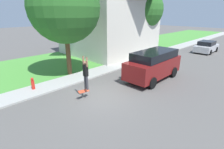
{
  "coord_description": "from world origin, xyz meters",
  "views": [
    {
      "loc": [
        6.99,
        -6.28,
        4.74
      ],
      "look_at": [
        0.07,
        0.87,
        1.21
      ],
      "focal_mm": 28.0,
      "sensor_mm": 36.0,
      "label": 1
    }
  ],
  "objects_px": {
    "lawn_tree_near": "(64,7)",
    "lawn_tree_far": "(144,10)",
    "skateboarder": "(86,73)",
    "skateboard": "(84,91)",
    "fire_hydrant": "(33,84)",
    "suv_parked": "(153,64)",
    "car_down_street": "(206,47)"
  },
  "relations": [
    {
      "from": "lawn_tree_far",
      "to": "suv_parked",
      "type": "distance_m",
      "value": 10.08
    },
    {
      "from": "fire_hydrant",
      "to": "lawn_tree_far",
      "type": "bearing_deg",
      "value": 96.58
    },
    {
      "from": "lawn_tree_far",
      "to": "suv_parked",
      "type": "relative_size",
      "value": 1.48
    },
    {
      "from": "car_down_street",
      "to": "skateboarder",
      "type": "height_order",
      "value": "skateboarder"
    },
    {
      "from": "suv_parked",
      "to": "fire_hydrant",
      "type": "height_order",
      "value": "suv_parked"
    },
    {
      "from": "lawn_tree_near",
      "to": "skateboard",
      "type": "xyz_separation_m",
      "value": [
        4.13,
        -1.73,
        -4.63
      ]
    },
    {
      "from": "suv_parked",
      "to": "lawn_tree_far",
      "type": "bearing_deg",
      "value": 130.33
    },
    {
      "from": "car_down_street",
      "to": "skateboarder",
      "type": "distance_m",
      "value": 18.44
    },
    {
      "from": "lawn_tree_far",
      "to": "fire_hydrant",
      "type": "height_order",
      "value": "lawn_tree_far"
    },
    {
      "from": "lawn_tree_near",
      "to": "suv_parked",
      "type": "distance_m",
      "value": 7.62
    },
    {
      "from": "suv_parked",
      "to": "skateboarder",
      "type": "relative_size",
      "value": 2.58
    },
    {
      "from": "lawn_tree_near",
      "to": "lawn_tree_far",
      "type": "distance_m",
      "value": 10.94
    },
    {
      "from": "lawn_tree_near",
      "to": "lawn_tree_far",
      "type": "height_order",
      "value": "lawn_tree_near"
    },
    {
      "from": "skateboarder",
      "to": "fire_hydrant",
      "type": "height_order",
      "value": "skateboarder"
    },
    {
      "from": "suv_parked",
      "to": "car_down_street",
      "type": "height_order",
      "value": "suv_parked"
    },
    {
      "from": "skateboarder",
      "to": "fire_hydrant",
      "type": "bearing_deg",
      "value": -153.54
    },
    {
      "from": "lawn_tree_far",
      "to": "car_down_street",
      "type": "bearing_deg",
      "value": 45.53
    },
    {
      "from": "lawn_tree_far",
      "to": "fire_hydrant",
      "type": "distance_m",
      "value": 15.04
    },
    {
      "from": "skateboard",
      "to": "fire_hydrant",
      "type": "relative_size",
      "value": 1.0
    },
    {
      "from": "suv_parked",
      "to": "fire_hydrant",
      "type": "bearing_deg",
      "value": -121.48
    },
    {
      "from": "lawn_tree_near",
      "to": "lawn_tree_far",
      "type": "xyz_separation_m",
      "value": [
        -0.73,
        10.92,
        -0.03
      ]
    },
    {
      "from": "lawn_tree_near",
      "to": "skateboarder",
      "type": "xyz_separation_m",
      "value": [
        4.28,
        -1.63,
        -3.5
      ]
    },
    {
      "from": "skateboard",
      "to": "fire_hydrant",
      "type": "xyz_separation_m",
      "value": [
        -3.23,
        -1.58,
        0.01
      ]
    },
    {
      "from": "lawn_tree_far",
      "to": "skateboard",
      "type": "relative_size",
      "value": 9.28
    },
    {
      "from": "car_down_street",
      "to": "skateboard",
      "type": "relative_size",
      "value": 5.22
    },
    {
      "from": "lawn_tree_far",
      "to": "skateboard",
      "type": "xyz_separation_m",
      "value": [
        4.87,
        -12.65,
        -4.6
      ]
    },
    {
      "from": "suv_parked",
      "to": "fire_hydrant",
      "type": "xyz_separation_m",
      "value": [
        -4.37,
        -7.14,
        -0.68
      ]
    },
    {
      "from": "suv_parked",
      "to": "lawn_tree_near",
      "type": "bearing_deg",
      "value": -144.06
    },
    {
      "from": "suv_parked",
      "to": "skateboard",
      "type": "distance_m",
      "value": 5.72
    },
    {
      "from": "car_down_street",
      "to": "skateboarder",
      "type": "relative_size",
      "value": 2.15
    },
    {
      "from": "car_down_street",
      "to": "lawn_tree_far",
      "type": "bearing_deg",
      "value": -134.47
    },
    {
      "from": "lawn_tree_far",
      "to": "skateboarder",
      "type": "height_order",
      "value": "lawn_tree_far"
    }
  ]
}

